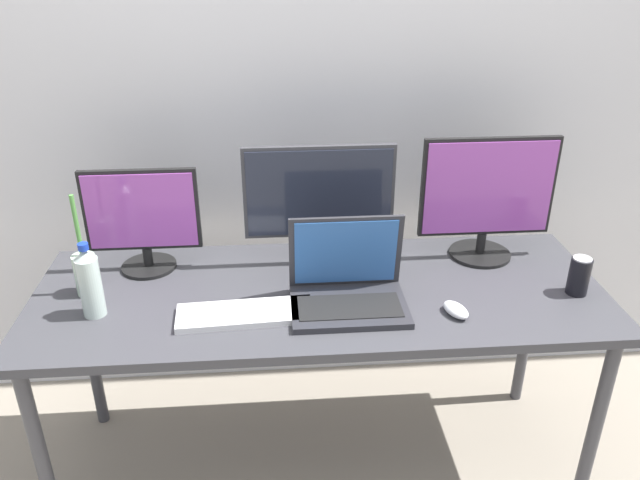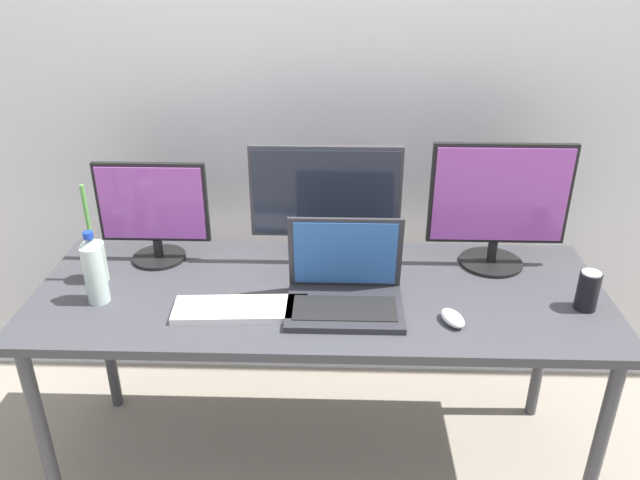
# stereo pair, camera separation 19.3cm
# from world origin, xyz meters

# --- Properties ---
(ground_plane) EXTENTS (16.00, 16.00, 0.00)m
(ground_plane) POSITION_xyz_m (0.00, 0.00, 0.00)
(ground_plane) COLOR gray
(wall_back) EXTENTS (7.00, 0.08, 2.60)m
(wall_back) POSITION_xyz_m (0.00, 0.59, 1.30)
(wall_back) COLOR silver
(wall_back) RESTS_ON ground
(work_desk) EXTENTS (1.84, 0.69, 0.74)m
(work_desk) POSITION_xyz_m (0.00, 0.00, 0.68)
(work_desk) COLOR #424247
(work_desk) RESTS_ON ground
(monitor_left) EXTENTS (0.38, 0.19, 0.36)m
(monitor_left) POSITION_xyz_m (-0.57, 0.19, 0.93)
(monitor_left) COLOR black
(monitor_left) RESTS_ON work_desk
(monitor_center) EXTENTS (0.50, 0.19, 0.42)m
(monitor_center) POSITION_xyz_m (0.01, 0.19, 0.97)
(monitor_center) COLOR #38383D
(monitor_center) RESTS_ON work_desk
(monitor_right) EXTENTS (0.46, 0.22, 0.43)m
(monitor_right) POSITION_xyz_m (0.59, 0.19, 0.97)
(monitor_right) COLOR black
(monitor_right) RESTS_ON work_desk
(laptop_silver) EXTENTS (0.35, 0.26, 0.27)m
(laptop_silver) POSITION_xyz_m (0.08, -0.08, 0.80)
(laptop_silver) COLOR #2D2D33
(laptop_silver) RESTS_ON work_desk
(keyboard_main) EXTENTS (0.41, 0.16, 0.02)m
(keyboard_main) POSITION_xyz_m (-0.24, -0.14, 0.75)
(keyboard_main) COLOR white
(keyboard_main) RESTS_ON work_desk
(mouse_by_keyboard) EXTENTS (0.09, 0.11, 0.03)m
(mouse_by_keyboard) POSITION_xyz_m (0.40, -0.18, 0.76)
(mouse_by_keyboard) COLOR silver
(mouse_by_keyboard) RESTS_ON work_desk
(water_bottle) EXTENTS (0.07, 0.07, 0.24)m
(water_bottle) POSITION_xyz_m (-0.69, -0.09, 0.85)
(water_bottle) COLOR silver
(water_bottle) RESTS_ON work_desk
(soda_can_near_keyboard) EXTENTS (0.07, 0.07, 0.13)m
(soda_can_near_keyboard) POSITION_xyz_m (0.81, -0.08, 0.80)
(soda_can_near_keyboard) COLOR black
(soda_can_near_keyboard) RESTS_ON work_desk
(bamboo_vase) EXTENTS (0.07, 0.07, 0.34)m
(bamboo_vase) POSITION_xyz_m (-0.74, 0.04, 0.82)
(bamboo_vase) COLOR #B2D1B7
(bamboo_vase) RESTS_ON work_desk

